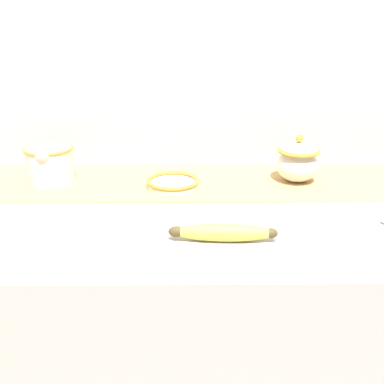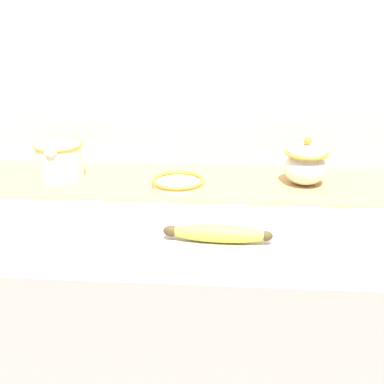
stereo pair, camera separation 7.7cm
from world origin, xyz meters
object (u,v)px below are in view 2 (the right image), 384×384
(sugar_bowl, at_px, (306,163))
(small_dish, at_px, (178,182))
(cream_pitcher, at_px, (60,160))
(banana, at_px, (217,233))

(sugar_bowl, bearing_deg, small_dish, -173.07)
(cream_pitcher, height_order, small_dish, cream_pitcher)
(cream_pitcher, relative_size, sugar_bowl, 1.17)
(sugar_bowl, bearing_deg, cream_pitcher, 179.94)
(sugar_bowl, relative_size, small_dish, 0.92)
(banana, bearing_deg, cream_pitcher, 141.45)
(small_dish, relative_size, banana, 0.63)
(cream_pitcher, bearing_deg, banana, -38.55)
(cream_pitcher, bearing_deg, small_dish, -7.15)
(cream_pitcher, height_order, banana, cream_pitcher)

